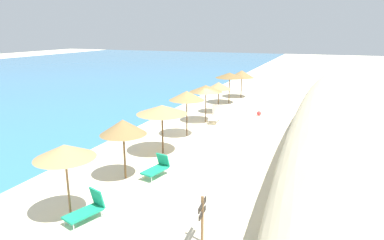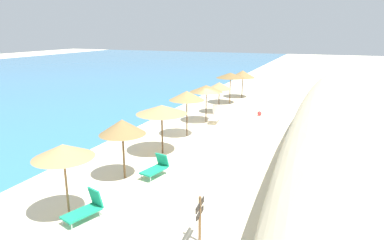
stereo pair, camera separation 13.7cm
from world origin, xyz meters
name	(u,v)px [view 1 (the left image)]	position (x,y,z in m)	size (l,w,h in m)	color
ground_plane	(216,130)	(0.00, 0.00, 0.00)	(160.00, 160.00, 0.00)	beige
dune_ridge	(353,132)	(-3.13, -8.03, 1.56)	(49.33, 5.91, 3.12)	beige
beach_umbrella_0	(65,152)	(-12.55, 1.34, 2.46)	(2.07, 2.07, 2.71)	brown
beach_umbrella_1	(123,127)	(-8.94, 1.36, 2.37)	(2.03, 2.03, 2.70)	brown
beach_umbrella_2	(162,110)	(-5.41, 1.24, 2.40)	(2.69, 2.69, 2.64)	brown
beach_umbrella_3	(187,96)	(-2.08, 1.22, 2.57)	(2.17, 2.17, 2.86)	brown
beach_umbrella_4	(206,89)	(1.61, 1.29, 2.43)	(2.33, 2.33, 2.68)	brown
beach_umbrella_5	(219,86)	(4.71, 1.31, 2.18)	(1.98, 1.98, 2.46)	brown
beach_umbrella_6	(230,75)	(8.56, 1.50, 2.54)	(2.52, 2.52, 2.78)	brown
beach_umbrella_7	(242,74)	(11.85, 1.19, 2.29)	(2.40, 2.40, 2.65)	brown
lounge_chair_0	(215,115)	(1.89, 0.65, 0.48)	(1.73, 0.85, 1.17)	white
lounge_chair_1	(157,167)	(-8.21, 0.14, 0.42)	(1.47, 0.93, 0.95)	#199972
lounge_chair_2	(88,208)	(-12.41, 0.70, 0.40)	(1.50, 1.03, 1.00)	#199972
wooden_signpost	(202,215)	(-12.21, -3.46, 0.94)	(0.84, 0.10, 1.55)	brown
beach_ball	(259,113)	(4.99, -1.91, 0.17)	(0.34, 0.34, 0.34)	red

